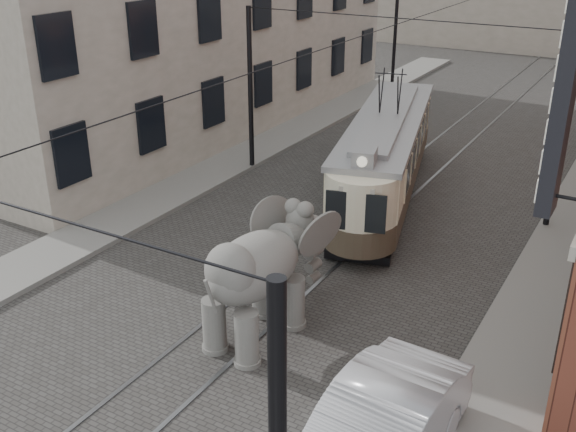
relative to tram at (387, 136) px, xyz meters
The scene contains 8 objects.
ground 6.39m from the tram, 88.20° to the right, with size 120.00×120.00×0.00m, color #3C3A38.
tram_rails 6.39m from the tram, 88.20° to the right, with size 1.54×80.00×0.02m, color slate, non-canonical shape.
sidewalk_right 8.88m from the tram, 44.22° to the right, with size 2.00×60.00×0.15m, color slate.
sidewalk_left 8.96m from the tram, 136.33° to the right, with size 2.00×60.00×0.15m, color slate.
stucco_building 11.87m from the tram, 159.80° to the left, with size 7.00×24.00×10.00m, color gray.
catenary 1.35m from the tram, 90.59° to the right, with size 11.00×30.20×6.00m, color black, non-canonical shape.
tram is the anchor object (origin of this frame).
elephant 9.53m from the tram, 85.02° to the right, with size 2.53×4.59×2.81m, color #5F5D58, non-canonical shape.
Camera 1 is at (7.80, -14.27, 8.80)m, focal length 41.92 mm.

